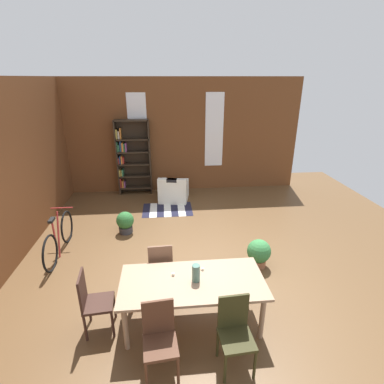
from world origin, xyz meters
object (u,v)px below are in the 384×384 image
at_px(potted_plant_by_shelf, 259,253).
at_px(dining_chair_far_left, 161,266).
at_px(potted_plant_corner, 125,222).
at_px(dining_table, 192,285).
at_px(bicycle_second, 59,238).
at_px(dining_chair_head_left, 93,300).
at_px(bookshelf_tall, 132,157).
at_px(dining_chair_near_left, 160,337).
at_px(vase_on_table, 196,273).
at_px(armchair_white, 174,191).
at_px(dining_chair_near_right, 235,331).

bearing_deg(potted_plant_by_shelf, dining_chair_far_left, -163.59).
bearing_deg(potted_plant_by_shelf, potted_plant_corner, 149.66).
height_order(dining_table, bicycle_second, bicycle_second).
relative_size(dining_chair_head_left, bookshelf_tall, 0.42).
bearing_deg(bookshelf_tall, dining_table, -76.18).
relative_size(dining_chair_near_left, potted_plant_by_shelf, 1.73).
relative_size(vase_on_table, potted_plant_corner, 0.50).
bearing_deg(potted_plant_corner, dining_chair_near_left, -76.79).
bearing_deg(dining_table, potted_plant_corner, 114.62).
distance_m(vase_on_table, potted_plant_corner, 3.15).
distance_m(dining_chair_near_left, potted_plant_corner, 3.59).
xyz_separation_m(dining_chair_head_left, armchair_white, (1.28, 4.60, -0.23)).
xyz_separation_m(vase_on_table, dining_chair_near_right, (0.40, -0.70, -0.35)).
bearing_deg(vase_on_table, armchair_white, 91.82).
xyz_separation_m(dining_chair_far_left, dining_chair_near_left, (-0.01, -1.40, 0.00)).
distance_m(dining_chair_head_left, bookshelf_tall, 5.36).
distance_m(dining_chair_near_left, potted_plant_by_shelf, 2.68).
xyz_separation_m(vase_on_table, bicycle_second, (-2.54, 2.04, -0.51)).
height_order(dining_chair_near_left, bookshelf_tall, bookshelf_tall).
bearing_deg(vase_on_table, dining_table, 180.00).
xyz_separation_m(potted_plant_by_shelf, potted_plant_corner, (-2.66, 1.55, -0.03)).
xyz_separation_m(dining_chair_near_left, dining_chair_head_left, (-0.92, 0.69, 0.00)).
xyz_separation_m(vase_on_table, armchair_white, (-0.15, 4.59, -0.58)).
distance_m(bookshelf_tall, armchair_white, 1.65).
height_order(dining_chair_head_left, armchair_white, dining_chair_head_left).
xyz_separation_m(bookshelf_tall, potted_plant_corner, (0.03, -2.52, -0.87)).
bearing_deg(dining_chair_far_left, potted_plant_by_shelf, 16.41).
relative_size(dining_chair_near_left, dining_chair_near_right, 1.00).
distance_m(dining_table, dining_chair_near_left, 0.85).
bearing_deg(bookshelf_tall, dining_chair_near_right, -73.72).
height_order(dining_chair_near_right, dining_chair_head_left, same).
distance_m(dining_table, potted_plant_corner, 3.09).
distance_m(armchair_white, potted_plant_by_shelf, 3.67).
bearing_deg(dining_chair_near_left, bookshelf_tall, 98.02).
bearing_deg(dining_table, dining_chair_near_right, -57.29).
distance_m(bookshelf_tall, potted_plant_by_shelf, 4.95).
xyz_separation_m(dining_chair_far_left, dining_chair_near_right, (0.90, -1.40, 0.00)).
relative_size(dining_chair_far_left, potted_plant_by_shelf, 1.73).
distance_m(dining_chair_far_left, potted_plant_by_shelf, 1.92).
xyz_separation_m(dining_table, dining_chair_near_left, (-0.46, -0.70, -0.14)).
height_order(vase_on_table, dining_chair_near_right, vase_on_table).
bearing_deg(potted_plant_corner, bicycle_second, -148.27).
bearing_deg(bookshelf_tall, vase_on_table, -75.69).
distance_m(bicycle_second, potted_plant_by_shelf, 3.95).
distance_m(dining_chair_near_left, dining_chair_head_left, 1.15).
distance_m(armchair_white, potted_plant_corner, 2.16).
relative_size(dining_chair_near_right, potted_plant_by_shelf, 1.73).
bearing_deg(bookshelf_tall, bicycle_second, -109.93).
bearing_deg(armchair_white, bookshelf_tall, 149.26).
bearing_deg(dining_table, potted_plant_by_shelf, 41.91).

